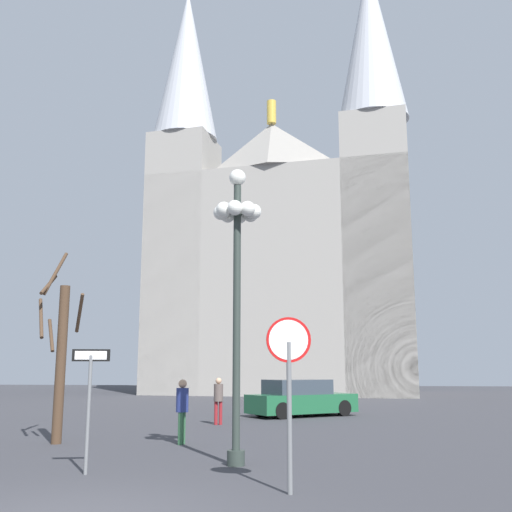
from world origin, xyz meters
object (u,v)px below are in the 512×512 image
at_px(one_way_arrow_sign, 89,393).
at_px(pedestrian_walking, 218,396).
at_px(bare_tree, 60,353).
at_px(pedestrian_standing, 182,405).
at_px(stop_sign, 289,369).
at_px(street_lamp, 237,256).
at_px(cathedral, 285,255).
at_px(parked_car_near_green, 301,399).

distance_m(one_way_arrow_sign, pedestrian_walking, 10.05).
height_order(bare_tree, pedestrian_standing, bare_tree).
bearing_deg(stop_sign, street_lamp, 115.18).
xyz_separation_m(one_way_arrow_sign, pedestrian_standing, (0.71, 4.53, -0.47)).
xyz_separation_m(bare_tree, pedestrian_standing, (3.29, 0.25, -1.33)).
distance_m(bare_tree, pedestrian_standing, 3.55).
xyz_separation_m(cathedral, parked_car_near_green, (2.02, -21.64, -10.08)).
bearing_deg(stop_sign, pedestrian_standing, 118.18).
xyz_separation_m(parked_car_near_green, pedestrian_walking, (-2.69, -3.99, 0.27)).
relative_size(stop_sign, pedestrian_walking, 1.72).
relative_size(one_way_arrow_sign, street_lamp, 0.37).
bearing_deg(one_way_arrow_sign, bare_tree, 121.05).
bearing_deg(one_way_arrow_sign, stop_sign, -19.06).
bearing_deg(pedestrian_standing, cathedral, 88.81).
bearing_deg(pedestrian_standing, stop_sign, -61.82).
bearing_deg(cathedral, pedestrian_walking, -91.50).
bearing_deg(cathedral, bare_tree, -97.15).
bearing_deg(one_way_arrow_sign, pedestrian_walking, 86.07).
xyz_separation_m(pedestrian_walking, pedestrian_standing, (0.03, -5.48, 0.03)).
xyz_separation_m(cathedral, stop_sign, (2.49, -36.97, -8.86)).
relative_size(stop_sign, one_way_arrow_sign, 1.20).
bearing_deg(one_way_arrow_sign, parked_car_near_green, 76.44).
distance_m(cathedral, bare_tree, 32.72).
xyz_separation_m(bare_tree, pedestrian_walking, (3.26, 5.73, -1.35)).
height_order(bare_tree, pedestrian_walking, bare_tree).
bearing_deg(street_lamp, parked_car_near_green, 86.52).
xyz_separation_m(cathedral, street_lamp, (1.25, -34.32, -6.49)).
bearing_deg(bare_tree, one_way_arrow_sign, -58.95).
bearing_deg(parked_car_near_green, pedestrian_standing, -105.69).
height_order(stop_sign, parked_car_near_green, stop_sign).
distance_m(one_way_arrow_sign, street_lamp, 4.06).
relative_size(cathedral, bare_tree, 6.63).
distance_m(one_way_arrow_sign, parked_car_near_green, 14.42).
height_order(cathedral, bare_tree, cathedral).
relative_size(cathedral, street_lamp, 5.48).
distance_m(stop_sign, street_lamp, 3.77).
relative_size(bare_tree, pedestrian_walking, 3.22).
xyz_separation_m(street_lamp, pedestrian_standing, (-1.89, 3.20, -3.29)).
relative_size(stop_sign, bare_tree, 0.54).
distance_m(stop_sign, pedestrian_walking, 11.81).
bearing_deg(pedestrian_walking, parked_car_near_green, 56.04).
distance_m(street_lamp, parked_car_near_green, 13.20).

